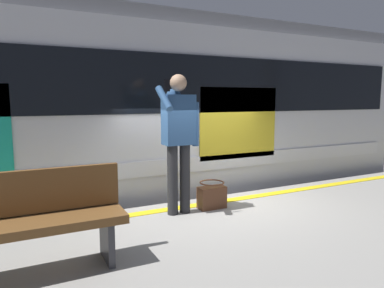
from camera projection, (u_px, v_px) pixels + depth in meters
The scene contains 8 objects.
ground_plane at pixel (200, 266), 5.54m from camera, with size 23.44×23.44×0.00m, color #3D3D3F.
safety_line at pixel (210, 203), 5.13m from camera, with size 14.93×0.16×0.01m, color yellow.
track_rail_near at pixel (173, 237), 6.51m from camera, with size 19.80×0.08×0.16m, color slate.
track_rail_far at pixel (148, 214), 7.78m from camera, with size 19.80×0.08×0.16m, color slate.
train_carriage at pixel (96, 108), 6.30m from camera, with size 12.00×3.00×3.88m.
passenger at pixel (178, 132), 4.56m from camera, with size 0.57×0.55×1.84m.
handbag at pixel (212, 196), 4.89m from camera, with size 0.39×0.35×0.38m.
bench at pixel (30, 219), 3.04m from camera, with size 1.61×0.44×0.90m.
Camera 1 is at (2.45, 4.64, 2.64)m, focal length 32.60 mm.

